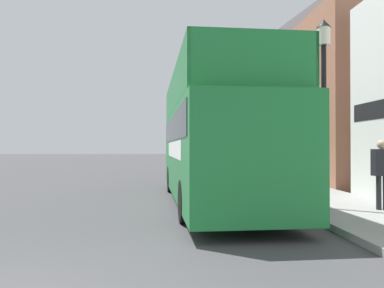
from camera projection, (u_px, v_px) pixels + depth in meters
name	position (u px, v px, depth m)	size (l,w,h in m)	color
ground_plane	(137.00, 173.00, 24.41)	(144.00, 144.00, 0.00)	#3D3D3F
sidewalk	(249.00, 175.00, 21.85)	(2.88, 108.00, 0.14)	gray
brick_terrace_rear	(321.00, 86.00, 22.44)	(6.00, 16.94, 10.72)	#9E664C
tour_bus	(213.00, 145.00, 11.36)	(2.92, 9.81, 3.86)	#1E7A38
parked_car_ahead_of_bus	(212.00, 167.00, 18.76)	(1.75, 4.31, 1.51)	navy
pedestrian_third	(382.00, 168.00, 9.30)	(0.45, 0.25, 1.73)	#232328
lamp_post_nearest	(324.00, 78.00, 9.54)	(0.35, 0.35, 4.83)	black
lamp_post_second	(250.00, 108.00, 17.79)	(0.35, 0.35, 5.02)	black
lamp_post_third	(223.00, 125.00, 26.04)	(0.35, 0.35, 4.47)	black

